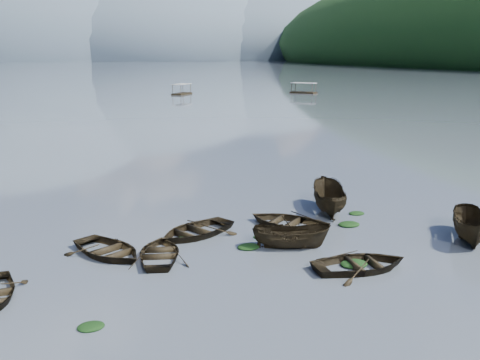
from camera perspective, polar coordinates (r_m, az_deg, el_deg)
name	(u,v)px	position (r m, az deg, el deg)	size (l,w,h in m)	color
ground_plane	(341,296)	(21.86, 10.74, -12.03)	(2400.00, 2400.00, 0.00)	#4B535D
haze_mtn_b	(14,60)	(918.37, -23.00, 11.73)	(520.00, 520.00, 340.00)	#475666
haze_mtn_c	(143,59)	(929.23, -10.33, 12.56)	(520.00, 520.00, 260.00)	#475666
haze_mtn_d	(244,59)	(974.65, 0.43, 12.79)	(520.00, 520.00, 220.00)	#475666
rowboat_1	(160,257)	(25.50, -8.49, -8.16)	(2.83, 3.96, 0.82)	black
rowboat_2	(291,248)	(26.48, 5.45, -7.24)	(1.43, 3.80, 1.47)	black
rowboat_3	(288,226)	(29.70, 5.11, -4.93)	(3.24, 4.54, 0.94)	black
rowboat_4	(360,269)	(24.49, 12.73, -9.28)	(3.11, 4.35, 0.90)	black
rowboat_5	(470,240)	(29.81, 23.36, -5.94)	(1.72, 4.56, 1.76)	black
rowboat_6	(109,255)	(26.28, -13.85, -7.75)	(3.09, 4.33, 0.90)	black
rowboat_7	(196,235)	(28.28, -4.76, -5.86)	(3.22, 4.50, 0.93)	black
rowboat_8	(328,212)	(32.67, 9.38, -3.35)	(1.85, 4.92, 1.90)	black
weed_clump_0	(91,328)	(19.94, -15.61, -14.93)	(0.95, 0.78, 0.21)	black
weed_clump_1	(249,248)	(26.38, 0.92, -7.26)	(1.12, 0.89, 0.25)	black
weed_clump_2	(354,265)	(24.84, 12.06, -8.91)	(1.27, 1.02, 0.27)	black
weed_clump_3	(261,237)	(27.86, 2.22, -6.13)	(0.81, 0.68, 0.18)	black
weed_clump_4	(349,225)	(30.31, 11.55, -4.77)	(1.23, 0.97, 0.25)	black
weed_clump_6	(183,241)	(27.54, -6.12, -6.44)	(0.99, 0.82, 0.21)	black
weed_clump_7	(357,214)	(32.51, 12.34, -3.57)	(0.95, 0.76, 0.21)	black
pontoon_centre	(182,95)	(126.56, -6.22, 9.05)	(2.54, 6.08, 2.33)	black
pontoon_right	(303,93)	(130.68, 6.79, 9.17)	(2.60, 6.23, 2.39)	black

